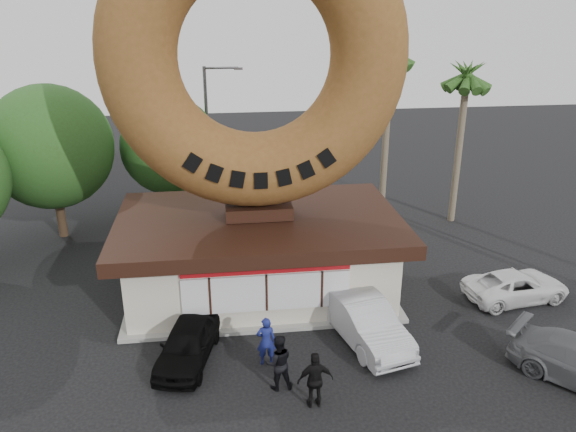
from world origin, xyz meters
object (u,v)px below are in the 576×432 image
(car_black, at_px, (188,343))
(car_silver, at_px, (364,320))
(giant_donut, at_px, (256,57))
(car_white, at_px, (516,286))
(person_right, at_px, (315,380))
(person_center, at_px, (278,362))
(person_left, at_px, (266,341))
(street_lamp, at_px, (210,132))
(donut_shop, at_px, (259,251))

(car_black, relative_size, car_silver, 0.82)
(giant_donut, relative_size, car_white, 2.64)
(person_right, bearing_deg, person_center, -47.70)
(person_left, distance_m, car_black, 2.64)
(car_black, relative_size, car_white, 0.91)
(street_lamp, relative_size, person_left, 4.60)
(car_silver, bearing_deg, person_left, -178.61)
(person_left, relative_size, car_silver, 0.37)
(person_left, height_order, car_white, person_left)
(giant_donut, distance_m, person_left, 9.90)
(street_lamp, distance_m, person_center, 16.83)
(donut_shop, height_order, street_lamp, street_lamp)
(donut_shop, relative_size, person_center, 6.03)
(car_silver, bearing_deg, car_black, 170.00)
(person_left, bearing_deg, person_center, 103.57)
(donut_shop, height_order, person_center, donut_shop)
(person_center, height_order, car_white, person_center)
(street_lamp, xyz_separation_m, car_white, (11.98, -12.06, -3.89))
(person_left, xyz_separation_m, person_center, (0.26, -1.27, 0.06))
(donut_shop, xyz_separation_m, giant_donut, (0.00, 0.02, 7.61))
(street_lamp, height_order, person_center, street_lamp)
(person_center, distance_m, car_silver, 4.00)
(car_white, bearing_deg, street_lamp, 36.78)
(person_left, distance_m, car_white, 10.77)
(donut_shop, distance_m, person_right, 7.41)
(giant_donut, relative_size, person_left, 6.42)
(person_center, relative_size, car_silver, 0.40)
(street_lamp, bearing_deg, person_left, -83.77)
(giant_donut, xyz_separation_m, person_left, (-0.21, -5.06, -8.51))
(donut_shop, xyz_separation_m, person_left, (-0.21, -5.05, -0.90))
(donut_shop, relative_size, giant_donut, 1.00)
(street_lamp, distance_m, car_black, 15.04)
(person_right, bearing_deg, giant_donut, -85.00)
(donut_shop, height_order, giant_donut, giant_donut)
(person_right, height_order, car_silver, person_right)
(car_black, distance_m, car_white, 13.15)
(car_white, bearing_deg, car_black, 92.74)
(car_black, bearing_deg, car_silver, 18.19)
(giant_donut, bearing_deg, donut_shop, -90.00)
(donut_shop, distance_m, person_center, 6.38)
(car_silver, bearing_deg, person_right, -139.76)
(street_lamp, bearing_deg, giant_donut, -79.49)
(street_lamp, xyz_separation_m, person_left, (1.65, -15.06, -3.61))
(car_black, bearing_deg, giant_donut, 72.33)
(car_silver, xyz_separation_m, car_white, (6.78, 2.00, -0.19))
(street_lamp, xyz_separation_m, person_center, (1.91, -16.34, -3.55))
(giant_donut, distance_m, person_center, 10.56)
(person_center, bearing_deg, car_silver, -147.98)
(giant_donut, xyz_separation_m, person_center, (0.05, -6.34, -8.45))
(street_lamp, bearing_deg, person_right, -80.52)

